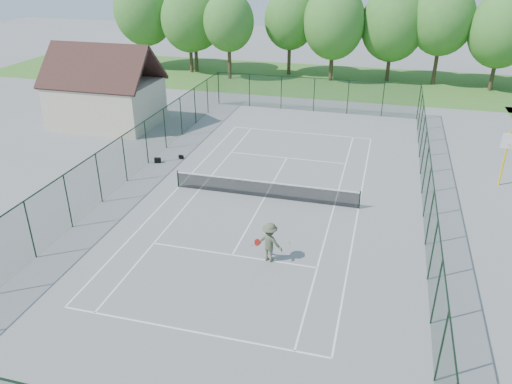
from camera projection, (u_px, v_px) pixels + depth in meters
ground at (265, 197)px, 29.53m from camera, size 140.00×140.00×0.00m
grass_far at (330, 80)px, 55.54m from camera, size 80.00×16.00×0.01m
court_lines at (265, 197)px, 29.53m from camera, size 11.05×23.85×0.01m
tennis_net at (265, 189)px, 29.28m from camera, size 11.08×0.08×1.10m
fence_enclosure at (265, 173)px, 28.84m from camera, size 18.05×36.05×3.02m
utility_building at (105, 87)px, 40.55m from camera, size 8.60×6.27×6.63m
tree_line_far at (334, 24)px, 52.91m from camera, size 39.40×6.40×9.70m
basketball_goal at (509, 149)px, 29.52m from camera, size 1.20×1.43×3.65m
sports_bag_a at (158, 160)px, 34.23m from camera, size 0.48×0.37×0.34m
sports_bag_b at (181, 157)px, 34.91m from camera, size 0.36×0.28×0.25m
tennis_player at (270, 242)px, 23.17m from camera, size 1.78×1.01×1.96m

